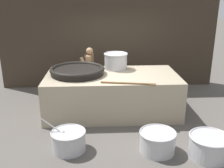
# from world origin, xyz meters

# --- Properties ---
(ground_plane) EXTENTS (60.00, 60.00, 0.00)m
(ground_plane) POSITION_xyz_m (0.00, 0.00, 0.00)
(ground_plane) COLOR #56514C
(back_wall) EXTENTS (6.93, 0.24, 3.99)m
(back_wall) POSITION_xyz_m (0.00, 2.16, 1.99)
(back_wall) COLOR #382D23
(back_wall) RESTS_ON ground_plane
(hearth_platform) EXTENTS (3.31, 1.73, 1.00)m
(hearth_platform) POSITION_xyz_m (0.00, 0.00, 0.50)
(hearth_platform) COLOR tan
(hearth_platform) RESTS_ON ground_plane
(giant_wok_near) EXTENTS (1.37, 1.37, 0.18)m
(giant_wok_near) POSITION_xyz_m (-0.87, 0.07, 1.10)
(giant_wok_near) COLOR black
(giant_wok_near) RESTS_ON hearth_platform
(stock_pot) EXTENTS (0.64, 0.64, 0.43)m
(stock_pot) POSITION_xyz_m (0.13, 0.54, 1.23)
(stock_pot) COLOR #B7B7BC
(stock_pot) RESTS_ON hearth_platform
(stirring_paddle) EXTENTS (1.23, 0.29, 0.04)m
(stirring_paddle) POSITION_xyz_m (0.38, -0.78, 1.02)
(stirring_paddle) COLOR brown
(stirring_paddle) RESTS_ON hearth_platform
(cook) EXTENTS (0.40, 0.58, 1.47)m
(cook) POSITION_xyz_m (-0.59, 1.19, 0.80)
(cook) COLOR #9E7551
(cook) RESTS_ON ground_plane
(prep_bowl_vegetables) EXTENTS (0.88, 0.68, 0.67)m
(prep_bowl_vegetables) POSITION_xyz_m (-0.94, -1.79, 0.22)
(prep_bowl_vegetables) COLOR #B7B7BC
(prep_bowl_vegetables) RESTS_ON ground_plane
(prep_bowl_meat) EXTENTS (0.71, 0.71, 0.42)m
(prep_bowl_meat) POSITION_xyz_m (0.77, -1.93, 0.23)
(prep_bowl_meat) COLOR #B7B7BC
(prep_bowl_meat) RESTS_ON ground_plane
(prep_bowl_extra) EXTENTS (0.77, 0.77, 0.43)m
(prep_bowl_extra) POSITION_xyz_m (1.70, -2.16, 0.24)
(prep_bowl_extra) COLOR #B7B7BC
(prep_bowl_extra) RESTS_ON ground_plane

